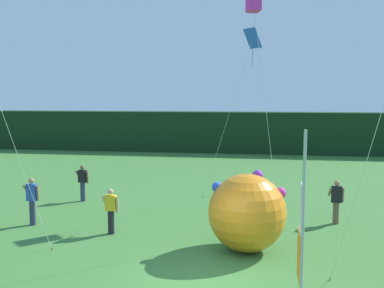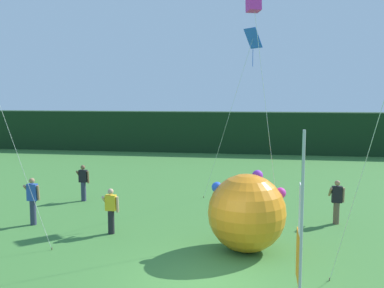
# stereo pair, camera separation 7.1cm
# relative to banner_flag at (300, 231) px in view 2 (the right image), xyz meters

# --- Properties ---
(ground_plane) EXTENTS (120.00, 120.00, 0.00)m
(ground_plane) POSITION_rel_banner_flag_xyz_m (-2.18, 1.41, -1.93)
(ground_plane) COLOR #3D7533
(distant_treeline) EXTENTS (80.00, 2.40, 3.44)m
(distant_treeline) POSITION_rel_banner_flag_xyz_m (-2.18, 27.68, -0.22)
(distant_treeline) COLOR black
(distant_treeline) RESTS_ON ground
(banner_flag) EXTENTS (0.06, 1.03, 4.04)m
(banner_flag) POSITION_rel_banner_flag_xyz_m (0.00, 0.00, 0.00)
(banner_flag) COLOR #B7B7BC
(banner_flag) RESTS_ON ground
(person_near_banner) EXTENTS (0.55, 0.48, 1.74)m
(person_near_banner) POSITION_rel_banner_flag_xyz_m (-9.06, 5.39, -1.00)
(person_near_banner) COLOR #2D334C
(person_near_banner) RESTS_ON ground
(person_mid_field) EXTENTS (0.55, 0.48, 1.63)m
(person_mid_field) POSITION_rel_banner_flag_xyz_m (1.95, 7.31, -1.06)
(person_mid_field) COLOR brown
(person_mid_field) RESTS_ON ground
(person_far_left) EXTENTS (0.55, 0.48, 1.57)m
(person_far_left) POSITION_rel_banner_flag_xyz_m (-5.86, 4.86, -1.10)
(person_far_left) COLOR black
(person_far_left) RESTS_ON ground
(person_far_right) EXTENTS (0.55, 0.48, 1.64)m
(person_far_right) POSITION_rel_banner_flag_xyz_m (-8.73, 9.13, -1.06)
(person_far_right) COLOR #2D334C
(person_far_right) RESTS_ON ground
(inflatable_balloon) EXTENTS (2.37, 2.37, 2.45)m
(inflatable_balloon) POSITION_rel_banner_flag_xyz_m (-1.22, 3.95, -0.74)
(inflatable_balloon) COLOR orange
(inflatable_balloon) RESTS_ON ground
(kite_blue_diamond_1) EXTENTS (2.62, 1.65, 7.48)m
(kite_blue_diamond_1) POSITION_rel_banner_flag_xyz_m (-1.35, 9.43, 4.80)
(kite_blue_diamond_1) COLOR brown
(kite_blue_diamond_1) RESTS_ON ground
(kite_magenta_box_2) EXTENTS (1.32, 0.77, 8.03)m
(kite_magenta_box_2) POSITION_rel_banner_flag_xyz_m (-1.15, 5.49, 5.73)
(kite_magenta_box_2) COLOR brown
(kite_magenta_box_2) RESTS_ON ground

